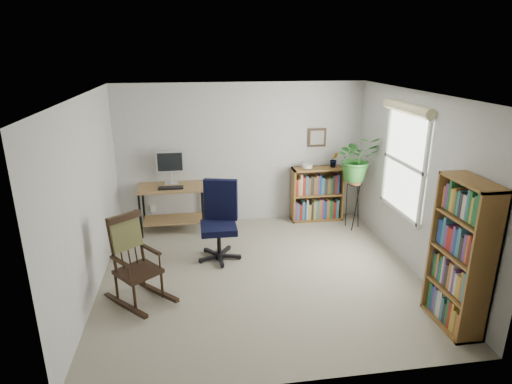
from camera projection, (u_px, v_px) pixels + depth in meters
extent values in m
cube|color=gray|center=(260.00, 274.00, 5.80)|extent=(4.20, 4.00, 0.00)
cube|color=silver|center=(261.00, 94.00, 5.04)|extent=(4.20, 4.00, 0.00)
cube|color=#B0AFAB|center=(242.00, 154.00, 7.29)|extent=(4.20, 0.00, 2.40)
cube|color=#B0AFAB|center=(299.00, 266.00, 3.54)|extent=(4.20, 0.00, 2.40)
cube|color=#B0AFAB|center=(88.00, 199.00, 5.12)|extent=(0.00, 4.00, 2.40)
cube|color=#B0AFAB|center=(415.00, 183.00, 5.72)|extent=(0.00, 4.00, 2.40)
cube|color=black|center=(171.00, 188.00, 6.86)|extent=(0.40, 0.15, 0.02)
imported|color=#276824|center=(359.00, 136.00, 6.81)|extent=(1.69, 1.87, 1.46)
imported|color=#276824|center=(334.00, 164.00, 7.42)|extent=(0.13, 0.24, 0.11)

